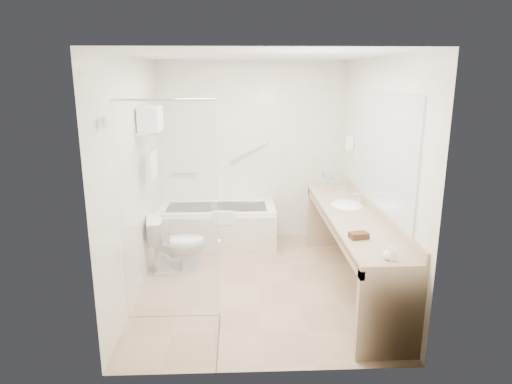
{
  "coord_description": "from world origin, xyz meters",
  "views": [
    {
      "loc": [
        -0.21,
        -4.78,
        2.32
      ],
      "look_at": [
        0.0,
        0.3,
        1.0
      ],
      "focal_mm": 32.0,
      "sensor_mm": 36.0,
      "label": 1
    }
  ],
  "objects_px": {
    "vanity_counter": "(352,233)",
    "water_bottle_left": "(331,184)",
    "toilet": "(177,244)",
    "bathtub": "(217,226)",
    "amenity_basket": "(359,235)"
  },
  "relations": [
    {
      "from": "vanity_counter",
      "to": "amenity_basket",
      "type": "bearing_deg",
      "value": -100.03
    },
    {
      "from": "toilet",
      "to": "water_bottle_left",
      "type": "xyz_separation_m",
      "value": [
        1.96,
        0.57,
        0.59
      ]
    },
    {
      "from": "bathtub",
      "to": "toilet",
      "type": "xyz_separation_m",
      "value": [
        -0.45,
        -0.84,
        0.06
      ]
    },
    {
      "from": "amenity_basket",
      "to": "vanity_counter",
      "type": "bearing_deg",
      "value": 79.97
    },
    {
      "from": "bathtub",
      "to": "amenity_basket",
      "type": "distance_m",
      "value": 2.59
    },
    {
      "from": "bathtub",
      "to": "vanity_counter",
      "type": "distance_m",
      "value": 2.09
    },
    {
      "from": "water_bottle_left",
      "to": "toilet",
      "type": "bearing_deg",
      "value": -163.93
    },
    {
      "from": "vanity_counter",
      "to": "water_bottle_left",
      "type": "distance_m",
      "value": 1.15
    },
    {
      "from": "vanity_counter",
      "to": "toilet",
      "type": "height_order",
      "value": "vanity_counter"
    },
    {
      "from": "amenity_basket",
      "to": "bathtub",
      "type": "bearing_deg",
      "value": 123.68
    },
    {
      "from": "bathtub",
      "to": "toilet",
      "type": "bearing_deg",
      "value": -118.26
    },
    {
      "from": "bathtub",
      "to": "amenity_basket",
      "type": "bearing_deg",
      "value": -56.32
    },
    {
      "from": "bathtub",
      "to": "water_bottle_left",
      "type": "xyz_separation_m",
      "value": [
        1.51,
        -0.27,
        0.65
      ]
    },
    {
      "from": "bathtub",
      "to": "vanity_counter",
      "type": "relative_size",
      "value": 0.59
    },
    {
      "from": "amenity_basket",
      "to": "toilet",
      "type": "bearing_deg",
      "value": 145.72
    }
  ]
}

